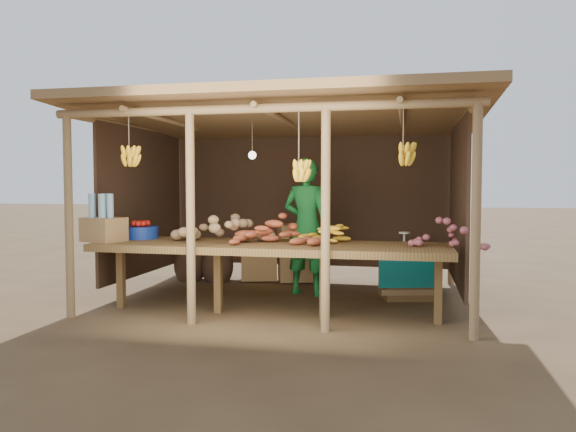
# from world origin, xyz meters

# --- Properties ---
(ground) EXTENTS (60.00, 60.00, 0.00)m
(ground) POSITION_xyz_m (0.00, 0.00, 0.00)
(ground) COLOR brown
(ground) RESTS_ON ground
(stall_structure) EXTENTS (4.70, 3.50, 2.43)m
(stall_structure) POSITION_xyz_m (0.00, -0.07, 1.91)
(stall_structure) COLOR #92714B
(stall_structure) RESTS_ON ground
(counter) EXTENTS (3.90, 1.05, 0.80)m
(counter) POSITION_xyz_m (0.00, -0.95, 0.74)
(counter) COLOR brown
(counter) RESTS_ON ground
(potato_heap) EXTENTS (1.23, 0.87, 0.37)m
(potato_heap) POSITION_xyz_m (-0.57, -0.91, 0.99)
(potato_heap) COLOR olive
(potato_heap) RESTS_ON counter
(sweet_potato_heap) EXTENTS (1.13, 0.80, 0.36)m
(sweet_potato_heap) POSITION_xyz_m (0.08, -0.97, 0.98)
(sweet_potato_heap) COLOR #A94A2B
(sweet_potato_heap) RESTS_ON counter
(onion_heap) EXTENTS (0.83, 0.61, 0.35)m
(onion_heap) POSITION_xyz_m (1.90, -0.99, 0.98)
(onion_heap) COLOR #A7515B
(onion_heap) RESTS_ON counter
(banana_pile) EXTENTS (0.61, 0.40, 0.35)m
(banana_pile) POSITION_xyz_m (0.60, -0.71, 0.97)
(banana_pile) COLOR yellow
(banana_pile) RESTS_ON counter
(tomato_basin) EXTENTS (0.42, 0.42, 0.22)m
(tomato_basin) POSITION_xyz_m (-1.65, -0.74, 0.89)
(tomato_basin) COLOR navy
(tomato_basin) RESTS_ON counter
(bottle_box) EXTENTS (0.52, 0.46, 0.55)m
(bottle_box) POSITION_xyz_m (-1.90, -1.14, 1.01)
(bottle_box) COLOR #9F7647
(bottle_box) RESTS_ON counter
(vendor) EXTENTS (0.74, 0.58, 1.79)m
(vendor) POSITION_xyz_m (0.18, 0.29, 0.89)
(vendor) COLOR #1A7931
(vendor) RESTS_ON ground
(tarp_crate) EXTENTS (0.85, 0.78, 0.86)m
(tarp_crate) POSITION_xyz_m (1.49, 0.36, 0.35)
(tarp_crate) COLOR brown
(tarp_crate) RESTS_ON ground
(carton_stack) EXTENTS (1.21, 0.56, 0.84)m
(carton_stack) POSITION_xyz_m (-0.32, 1.20, 0.37)
(carton_stack) COLOR #9F7647
(carton_stack) RESTS_ON ground
(burlap_sacks) EXTENTS (0.92, 0.48, 0.65)m
(burlap_sacks) POSITION_xyz_m (-1.52, 1.00, 0.28)
(burlap_sacks) COLOR #462F20
(burlap_sacks) RESTS_ON ground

